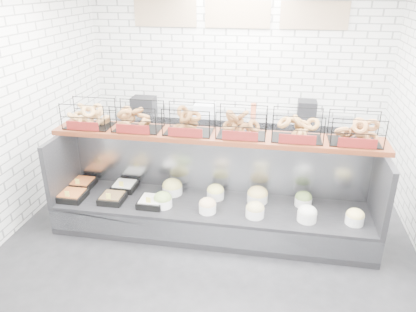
# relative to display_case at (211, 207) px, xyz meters

# --- Properties ---
(ground) EXTENTS (5.50, 5.50, 0.00)m
(ground) POSITION_rel_display_case_xyz_m (0.01, -0.34, -0.33)
(ground) COLOR black
(ground) RESTS_ON ground
(room_shell) EXTENTS (5.02, 5.51, 3.01)m
(room_shell) POSITION_rel_display_case_xyz_m (0.01, 0.26, 1.73)
(room_shell) COLOR white
(room_shell) RESTS_ON ground
(display_case) EXTENTS (4.00, 0.90, 1.20)m
(display_case) POSITION_rel_display_case_xyz_m (0.00, 0.00, 0.00)
(display_case) COLOR black
(display_case) RESTS_ON ground
(bagel_shelf) EXTENTS (4.10, 0.50, 0.40)m
(bagel_shelf) POSITION_rel_display_case_xyz_m (0.01, 0.18, 1.06)
(bagel_shelf) COLOR #4F2011
(bagel_shelf) RESTS_ON display_case
(prep_counter) EXTENTS (4.00, 0.60, 1.20)m
(prep_counter) POSITION_rel_display_case_xyz_m (0.00, 2.09, 0.14)
(prep_counter) COLOR #93969B
(prep_counter) RESTS_ON ground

